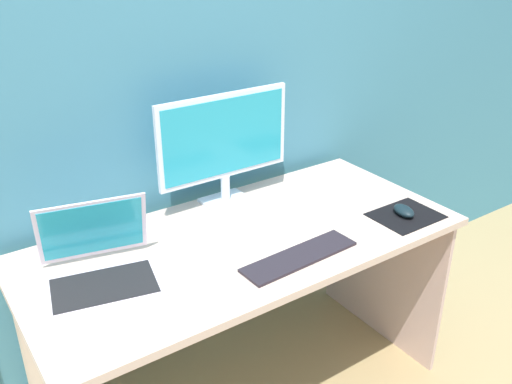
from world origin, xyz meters
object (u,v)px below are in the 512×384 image
at_px(monitor, 224,143).
at_px(mouse, 404,211).
at_px(laptop, 100,266).
at_px(keyboard_external, 299,257).

distance_m(monitor, mouse, 0.73).
relative_size(monitor, laptop, 1.39).
bearing_deg(mouse, keyboard_external, -167.13).
xyz_separation_m(monitor, laptop, (-0.60, -0.24, -0.20)).
bearing_deg(keyboard_external, monitor, 85.67).
height_order(keyboard_external, mouse, mouse).
bearing_deg(laptop, monitor, 21.62).
height_order(monitor, mouse, monitor).
bearing_deg(keyboard_external, laptop, 154.27).
relative_size(keyboard_external, mouse, 4.23).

